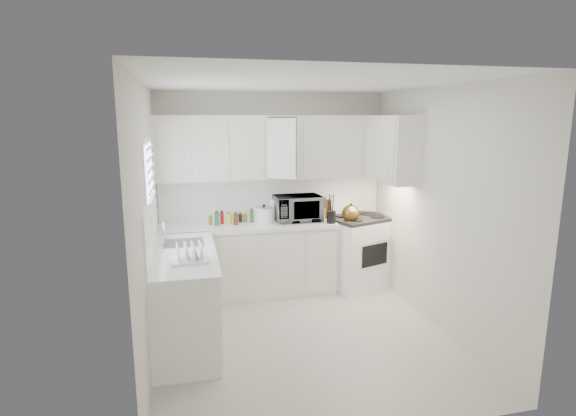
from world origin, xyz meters
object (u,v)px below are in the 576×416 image
object	(u,v)px
tea_kettle	(351,212)
dish_rack	(189,252)
stove	(358,242)
rice_cooker	(264,214)
utensil_crock	(331,208)
microwave	(298,205)

from	to	relation	value
tea_kettle	dish_rack	bearing A→B (deg)	-128.14
stove	rice_cooker	bearing A→B (deg)	160.22
stove	utensil_crock	bearing A→B (deg)	-174.32
rice_cooker	utensil_crock	xyz separation A→B (m)	(0.83, -0.22, 0.07)
utensil_crock	dish_rack	bearing A→B (deg)	-146.17
tea_kettle	rice_cooker	xyz separation A→B (m)	(-1.11, 0.16, -0.00)
stove	rice_cooker	distance (m)	1.37
tea_kettle	dish_rack	xyz separation A→B (m)	(-2.08, -1.26, -0.02)
utensil_crock	stove	bearing A→B (deg)	25.27
stove	rice_cooker	xyz separation A→B (m)	(-1.29, 0.00, 0.45)
stove	dish_rack	bearing A→B (deg)	-167.38
tea_kettle	microwave	xyz separation A→B (m)	(-0.66, 0.18, 0.08)
tea_kettle	rice_cooker	bearing A→B (deg)	-167.82
tea_kettle	utensil_crock	world-z (taller)	utensil_crock
microwave	rice_cooker	world-z (taller)	microwave
dish_rack	microwave	bearing A→B (deg)	39.59
stove	microwave	size ratio (longest dim) A/B	2.07
dish_rack	rice_cooker	bearing A→B (deg)	49.88
stove	microwave	bearing A→B (deg)	158.89
stove	utensil_crock	distance (m)	0.73
stove	utensil_crock	size ratio (longest dim) A/B	3.24
dish_rack	stove	bearing A→B (deg)	26.21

